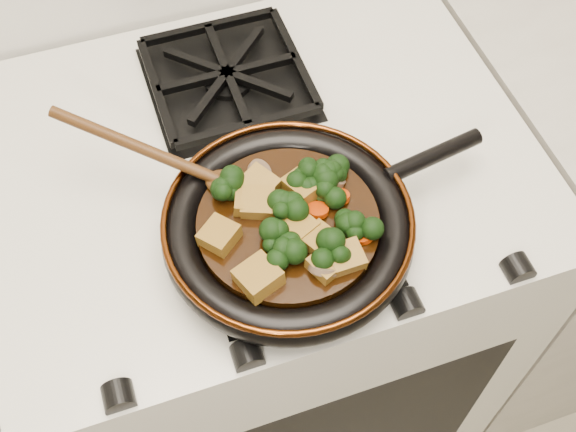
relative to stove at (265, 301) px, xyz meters
name	(u,v)px	position (x,y,z in m)	size (l,w,h in m)	color
stove	(265,301)	(0.00, 0.00, 0.00)	(0.76, 0.60, 0.90)	beige
burner_grate_front	(290,230)	(0.00, -0.14, 0.46)	(0.23, 0.23, 0.03)	black
burner_grate_back	(228,78)	(0.00, 0.14, 0.46)	(0.23, 0.23, 0.03)	black
skillet	(290,227)	(0.00, -0.15, 0.49)	(0.43, 0.31, 0.05)	black
braising_sauce	(288,226)	(-0.01, -0.15, 0.50)	(0.22, 0.22, 0.02)	black
tofu_cube_0	(258,203)	(-0.03, -0.12, 0.52)	(0.04, 0.04, 0.02)	brown
tofu_cube_1	(318,240)	(0.02, -0.19, 0.52)	(0.04, 0.03, 0.02)	brown
tofu_cube_2	(326,265)	(0.01, -0.23, 0.52)	(0.03, 0.04, 0.02)	brown
tofu_cube_3	(346,258)	(0.04, -0.23, 0.52)	(0.04, 0.04, 0.02)	brown
tofu_cube_4	(249,202)	(-0.04, -0.12, 0.52)	(0.04, 0.03, 0.02)	brown
tofu_cube_5	(258,277)	(-0.07, -0.22, 0.52)	(0.04, 0.04, 0.02)	brown
tofu_cube_6	(298,228)	(0.00, -0.17, 0.52)	(0.04, 0.04, 0.02)	brown
tofu_cube_7	(219,236)	(-0.09, -0.15, 0.52)	(0.04, 0.04, 0.02)	brown
tofu_cube_8	(304,186)	(0.03, -0.12, 0.52)	(0.04, 0.04, 0.02)	brown
tofu_cube_9	(259,186)	(-0.03, -0.10, 0.52)	(0.04, 0.04, 0.02)	brown
broccoli_floret_0	(300,178)	(0.03, -0.10, 0.52)	(0.06, 0.06, 0.05)	black
broccoli_floret_1	(357,226)	(0.07, -0.19, 0.52)	(0.06, 0.06, 0.05)	black
broccoli_floret_2	(283,236)	(-0.02, -0.18, 0.52)	(0.06, 0.06, 0.05)	black
broccoli_floret_3	(332,178)	(0.06, -0.12, 0.52)	(0.06, 0.06, 0.05)	black
broccoli_floret_4	(329,176)	(0.06, -0.12, 0.52)	(0.06, 0.06, 0.06)	black
broccoli_floret_5	(282,253)	(-0.03, -0.20, 0.52)	(0.06, 0.06, 0.05)	black
broccoli_floret_6	(288,210)	(0.00, -0.15, 0.52)	(0.06, 0.06, 0.06)	black
broccoli_floret_7	(322,194)	(0.04, -0.13, 0.52)	(0.06, 0.06, 0.05)	black
broccoli_floret_8	(330,253)	(0.02, -0.22, 0.52)	(0.06, 0.06, 0.05)	black
broccoli_floret_9	(232,188)	(-0.06, -0.09, 0.52)	(0.06, 0.06, 0.05)	black
carrot_coin_0	(339,197)	(0.06, -0.14, 0.51)	(0.03, 0.03, 0.01)	#AB2D04
carrot_coin_1	(274,211)	(-0.02, -0.14, 0.51)	(0.03, 0.03, 0.01)	#AB2D04
carrot_coin_2	(323,174)	(0.06, -0.10, 0.51)	(0.03, 0.03, 0.01)	#AB2D04
carrot_coin_3	(318,210)	(0.03, -0.15, 0.51)	(0.03, 0.03, 0.01)	#AB2D04
carrot_coin_4	(363,234)	(0.07, -0.20, 0.51)	(0.03, 0.03, 0.01)	#AB2D04
carrot_coin_5	(351,253)	(0.05, -0.22, 0.51)	(0.03, 0.03, 0.01)	#AB2D04
mushroom_slice_0	(324,267)	(0.01, -0.23, 0.52)	(0.04, 0.04, 0.01)	brown
mushroom_slice_1	(260,171)	(-0.02, -0.08, 0.52)	(0.03, 0.03, 0.01)	brown
mushroom_slice_2	(331,178)	(0.06, -0.12, 0.52)	(0.04, 0.04, 0.01)	brown
wooden_spoon	(178,163)	(-0.11, -0.04, 0.53)	(0.14, 0.11, 0.23)	#41250E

